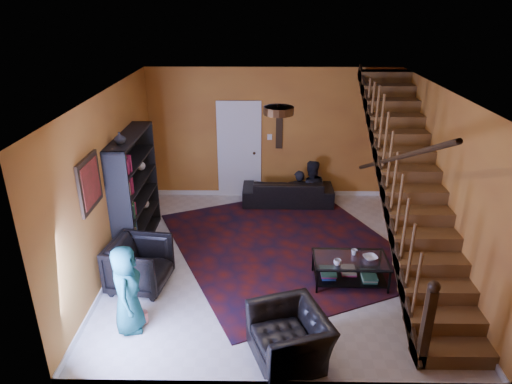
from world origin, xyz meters
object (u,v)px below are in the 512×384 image
(coffee_table, at_px, (350,269))
(bookshelf, at_px, (136,193))
(armchair_left, at_px, (139,264))
(sofa, at_px, (288,191))
(armchair_right, at_px, (290,336))

(coffee_table, bearing_deg, bookshelf, 160.60)
(bookshelf, xyz_separation_m, coffee_table, (3.55, -1.25, -0.72))
(bookshelf, distance_m, armchair_left, 1.55)
(armchair_left, relative_size, coffee_table, 0.75)
(sofa, bearing_deg, armchair_right, 88.05)
(bookshelf, bearing_deg, armchair_right, -48.28)
(sofa, height_order, armchair_right, armchair_right)
(bookshelf, distance_m, sofa, 3.30)
(armchair_right, bearing_deg, sofa, 158.07)
(armchair_right, relative_size, coffee_table, 0.84)
(sofa, bearing_deg, bookshelf, 32.39)
(sofa, relative_size, coffee_table, 1.68)
(armchair_left, height_order, coffee_table, armchair_left)
(armchair_right, bearing_deg, coffee_table, 128.30)
(sofa, distance_m, coffee_table, 3.06)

